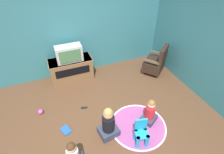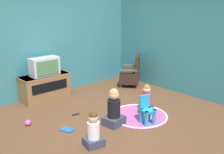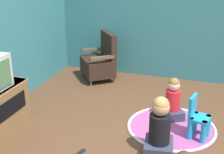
% 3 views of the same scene
% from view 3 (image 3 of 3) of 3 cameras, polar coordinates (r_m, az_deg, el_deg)
% --- Properties ---
extents(ground_plane, '(30.00, 30.00, 0.00)m').
position_cam_3_polar(ground_plane, '(3.90, 4.43, -12.16)').
color(ground_plane, brown).
extents(wall_right, '(0.12, 5.21, 2.59)m').
position_cam_3_polar(wall_right, '(5.70, 15.00, 11.91)').
color(wall_right, teal).
rests_on(wall_right, ground_plane).
extents(black_armchair, '(0.80, 0.78, 0.87)m').
position_cam_3_polar(black_armchair, '(5.74, -2.21, 2.82)').
color(black_armchair, brown).
rests_on(black_armchair, ground_plane).
extents(yellow_kid_chair, '(0.30, 0.29, 0.56)m').
position_cam_3_polar(yellow_kid_chair, '(4.05, 15.42, -7.76)').
color(yellow_kid_chair, '#1E99DB').
rests_on(yellow_kid_chair, ground_plane).
extents(play_mat, '(1.19, 1.19, 0.04)m').
position_cam_3_polar(play_mat, '(4.30, 10.76, -8.97)').
color(play_mat, '#A54C8C').
rests_on(play_mat, ground_plane).
extents(child_watching_left, '(0.40, 0.39, 0.61)m').
position_cam_3_polar(child_watching_left, '(4.42, 11.04, -4.36)').
color(child_watching_left, '#33384C').
rests_on(child_watching_left, ground_plane).
extents(child_watching_center, '(0.41, 0.37, 0.72)m').
position_cam_3_polar(child_watching_center, '(3.60, 8.69, -9.60)').
color(child_watching_center, '#33384C').
rests_on(child_watching_center, ground_plane).
extents(remote_control, '(0.16, 0.08, 0.02)m').
position_cam_3_polar(remote_control, '(3.75, -5.83, -13.59)').
color(remote_control, black).
rests_on(remote_control, ground_plane).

